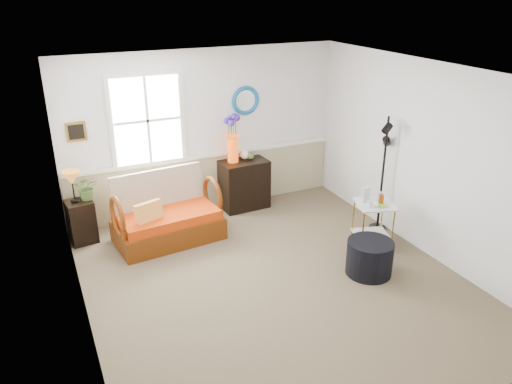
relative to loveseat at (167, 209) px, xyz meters
name	(u,v)px	position (x,y,z in m)	size (l,w,h in m)	color
floor	(275,281)	(0.91, -1.66, -0.49)	(4.50, 5.00, 0.01)	brown
ceiling	(278,74)	(0.91, -1.66, 2.11)	(4.50, 5.00, 0.01)	white
walls	(276,187)	(0.91, -1.66, 0.81)	(4.51, 5.01, 2.60)	silver
wainscot	(207,183)	(0.91, 0.82, -0.04)	(4.46, 0.02, 0.90)	tan
chair_rail	(206,156)	(0.91, 0.81, 0.43)	(4.46, 0.04, 0.06)	white
window	(147,121)	(0.01, 0.81, 1.11)	(1.14, 0.06, 1.44)	white
picture	(76,132)	(-1.01, 0.82, 1.06)	(0.28, 0.03, 0.28)	#AD862D
mirror	(245,100)	(1.61, 0.82, 1.26)	(0.47, 0.47, 0.07)	#1A73A7
loveseat	(167,209)	(0.00, 0.00, 0.00)	(1.50, 0.85, 0.98)	#773407
throw_pillow	(150,216)	(-0.29, -0.17, 0.03)	(0.39, 0.10, 0.39)	orange
lamp_stand	(82,222)	(-1.14, 0.48, -0.17)	(0.36, 0.36, 0.63)	black
table_lamp	(73,186)	(-1.19, 0.51, 0.37)	(0.25, 0.25, 0.46)	orange
potted_plant	(87,190)	(-1.00, 0.50, 0.29)	(0.33, 0.37, 0.29)	#47662F
cabinet	(244,184)	(1.47, 0.60, -0.08)	(0.76, 0.49, 0.82)	black
flower_vase	(233,139)	(1.30, 0.64, 0.71)	(0.23, 0.23, 0.77)	#DC460C
side_table	(373,224)	(2.60, -1.38, -0.17)	(0.51, 0.51, 0.65)	#B69235
tabletop_items	(374,196)	(2.60, -1.36, 0.27)	(0.37, 0.37, 0.22)	silver
floor_lamp	(383,175)	(3.01, -1.00, 0.39)	(0.25, 0.25, 1.76)	black
ottoman	(369,258)	(2.10, -1.99, -0.26)	(0.60, 0.60, 0.46)	black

